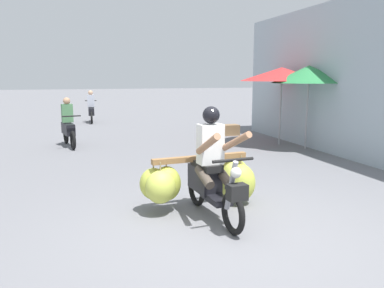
{
  "coord_description": "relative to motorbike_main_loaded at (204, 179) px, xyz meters",
  "views": [
    {
      "loc": [
        -1.78,
        -4.31,
        1.98
      ],
      "look_at": [
        0.02,
        1.56,
        0.9
      ],
      "focal_mm": 35.9,
      "sensor_mm": 36.0,
      "label": 1
    }
  ],
  "objects": [
    {
      "name": "ground_plane",
      "position": [
        -0.01,
        -0.89,
        -0.49
      ],
      "size": [
        120.0,
        120.0,
        0.0
      ],
      "primitive_type": "plane",
      "color": "slate"
    },
    {
      "name": "motorbike_main_loaded",
      "position": [
        0.0,
        0.0,
        0.0
      ],
      "size": [
        1.83,
        1.76,
        1.58
      ],
      "color": "black",
      "rests_on": "ground"
    },
    {
      "name": "motorbike_distant_ahead_left",
      "position": [
        -1.09,
        12.02,
        0.07
      ],
      "size": [
        0.5,
        1.62,
        1.4
      ],
      "color": "black",
      "rests_on": "ground"
    },
    {
      "name": "motorbike_distant_ahead_right",
      "position": [
        -1.99,
        6.27,
        0.07
      ],
      "size": [
        0.56,
        1.61,
        1.4
      ],
      "color": "black",
      "rests_on": "ground"
    },
    {
      "name": "market_umbrella_near_shop",
      "position": [
        4.3,
        3.91,
        1.55
      ],
      "size": [
        2.01,
        2.01,
        2.28
      ],
      "color": "#99999E",
      "rests_on": "ground"
    },
    {
      "name": "market_umbrella_further_along",
      "position": [
        3.94,
        4.71,
        1.55
      ],
      "size": [
        2.38,
        2.38,
        2.24
      ],
      "color": "#99999E",
      "rests_on": "ground"
    },
    {
      "name": "produce_crate",
      "position": [
        3.28,
        6.87,
        -0.31
      ],
      "size": [
        0.56,
        0.4,
        0.36
      ],
      "primitive_type": "cube",
      "color": "olive",
      "rests_on": "ground"
    }
  ]
}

